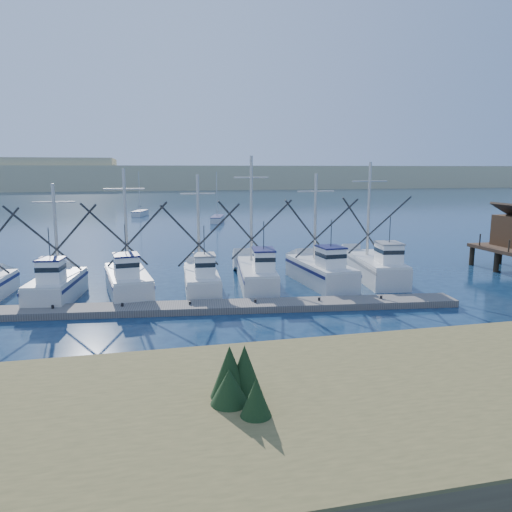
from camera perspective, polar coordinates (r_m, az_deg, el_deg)
The scene contains 7 objects.
ground at distance 27.04m, azimuth 10.15°, elevation -8.55°, with size 500.00×500.00×0.00m, color #0D213B.
shore_bank at distance 15.71m, azimuth -3.09°, elevation -19.40°, with size 40.00×10.00×1.60m, color #4C422D.
floating_dock at distance 30.62m, azimuth -5.69°, elevation -5.84°, with size 31.27×2.08×0.42m, color #68615D.
dune_ridge at distance 233.76m, azimuth -10.77°, elevation 8.85°, with size 360.00×60.00×10.00m, color tan.
trawler_fleet at distance 35.40m, azimuth -4.85°, elevation -2.39°, with size 31.28×9.27×9.47m.
sailboat_near at distance 81.56m, azimuth -4.44°, elevation 4.23°, with size 3.18×6.37×8.10m.
sailboat_far at distance 94.61m, azimuth -13.10°, elevation 4.78°, with size 3.17×5.69×8.10m.
Camera 1 is at (-10.34, -23.50, 8.48)m, focal length 35.00 mm.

